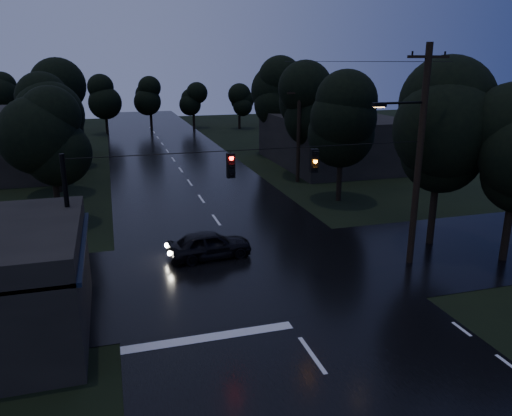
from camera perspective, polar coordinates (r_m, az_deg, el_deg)
main_road at (r=39.66m, az=-7.58°, el=2.85°), size 12.00×120.00×0.02m
cross_street at (r=22.89m, az=-0.36°, el=-7.32°), size 60.00×9.00×0.02m
building_far_right at (r=47.07m, az=8.73°, el=7.68°), size 10.00×14.00×4.40m
building_far_left at (r=49.29m, az=-26.03°, el=6.96°), size 10.00×16.00×5.00m
utility_pole_main at (r=23.57m, az=18.00°, el=5.96°), size 3.50×0.30×10.00m
utility_pole_far at (r=39.14m, az=4.90°, el=8.54°), size 2.00×0.30×7.50m
anchor_pole_left at (r=20.20m, az=-20.48°, el=-2.58°), size 0.18×0.18×6.00m
span_signals at (r=20.53m, az=1.89°, el=5.26°), size 15.00×0.37×1.12m
tree_corner_near at (r=26.57m, az=20.42°, el=8.45°), size 4.48×4.48×9.44m
tree_left_a at (r=30.57m, az=-22.52°, el=7.73°), size 3.92×3.92×8.26m
tree_left_b at (r=38.50m, az=-22.37°, el=9.87°), size 4.20×4.20×8.85m
tree_left_c at (r=48.45m, az=-22.06°, el=11.46°), size 4.48×4.48×9.44m
tree_right_a at (r=33.75m, az=9.82°, el=10.08°), size 4.20×4.20×8.85m
tree_right_b at (r=41.24m, az=5.67°, el=11.88°), size 4.48×4.48×9.44m
tree_right_c at (r=50.79m, az=2.02°, el=13.22°), size 4.76×4.76×10.03m
car at (r=24.33m, az=-5.31°, el=-4.17°), size 4.16×1.97×1.37m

